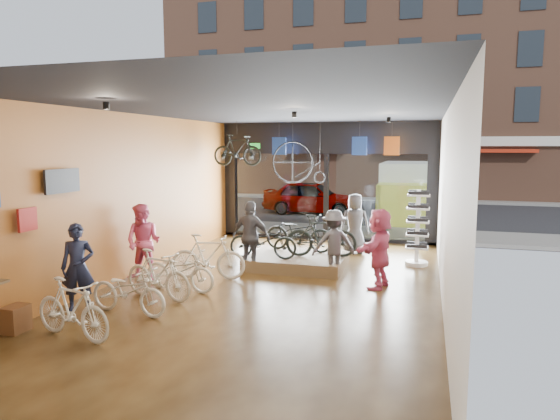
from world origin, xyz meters
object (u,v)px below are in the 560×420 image
at_px(box_truck, 405,192).
at_px(customer_1, 143,242).
at_px(penny_farthing, 301,164).
at_px(sunglasses_rack, 417,228).
at_px(floor_bike_3, 158,275).
at_px(street_car, 312,197).
at_px(display_bike_left, 263,241).
at_px(customer_4, 355,223).
at_px(floor_bike_1, 72,309).
at_px(customer_2, 251,237).
at_px(floor_bike_4, 180,270).
at_px(hung_bike, 237,150).
at_px(display_bike_mid, 321,236).
at_px(display_platform, 297,262).
at_px(floor_bike_5, 208,257).
at_px(customer_5, 379,248).
at_px(customer_3, 334,243).
at_px(floor_bike_2, 128,291).
at_px(display_bike_right, 299,233).
at_px(customer_0, 78,267).

height_order(box_truck, customer_1, box_truck).
bearing_deg(penny_farthing, sunglasses_rack, -28.09).
height_order(box_truck, floor_bike_3, box_truck).
xyz_separation_m(street_car, sunglasses_rack, (4.79, -8.92, 0.23)).
height_order(display_bike_left, customer_4, customer_4).
relative_size(floor_bike_1, sunglasses_rack, 0.83).
relative_size(customer_2, customer_4, 1.01).
distance_m(floor_bike_4, display_bike_left, 2.44).
distance_m(floor_bike_3, hung_bike, 6.07).
height_order(display_bike_mid, hung_bike, hung_bike).
height_order(floor_bike_1, customer_1, customer_1).
bearing_deg(display_platform, floor_bike_5, -135.63).
distance_m(street_car, box_truck, 4.30).
bearing_deg(hung_bike, floor_bike_4, -168.55).
bearing_deg(customer_5, floor_bike_5, -70.96).
xyz_separation_m(customer_2, penny_farthing, (0.30, 3.75, 1.63)).
xyz_separation_m(floor_bike_1, customer_2, (1.29, 4.80, 0.38)).
height_order(display_bike_left, customer_5, customer_5).
height_order(display_bike_left, customer_3, customer_3).
distance_m(penny_farthing, hung_bike, 2.00).
bearing_deg(box_truck, customer_1, -115.51).
bearing_deg(display_bike_mid, floor_bike_2, 137.49).
distance_m(street_car, customer_5, 11.97).
relative_size(display_bike_right, customer_2, 1.07).
relative_size(floor_bike_4, customer_4, 0.97).
relative_size(floor_bike_4, customer_0, 1.02).
height_order(customer_1, customer_4, customer_1).
xyz_separation_m(box_truck, floor_bike_3, (-4.27, -12.35, -0.68)).
height_order(display_bike_mid, customer_3, customer_3).
relative_size(customer_1, customer_3, 1.11).
bearing_deg(box_truck, display_bike_right, -105.62).
relative_size(floor_bike_4, customer_3, 1.06).
bearing_deg(hung_bike, penny_farthing, -61.98).
xyz_separation_m(floor_bike_3, customer_0, (-1.05, -1.03, 0.32)).
distance_m(display_platform, hung_bike, 4.32).
bearing_deg(floor_bike_1, street_car, 10.71).
distance_m(floor_bike_2, customer_4, 7.20).
bearing_deg(customer_3, customer_4, -117.06).
relative_size(floor_bike_2, customer_4, 0.96).
bearing_deg(customer_1, floor_bike_4, -26.99).
xyz_separation_m(floor_bike_2, display_bike_left, (1.34, 3.74, 0.31)).
relative_size(customer_1, penny_farthing, 1.08).
height_order(street_car, floor_bike_4, street_car).
bearing_deg(display_bike_mid, customer_0, 129.40).
relative_size(display_platform, display_bike_mid, 1.36).
height_order(floor_bike_1, display_bike_right, display_bike_right).
bearing_deg(box_truck, customer_5, -90.62).
height_order(floor_bike_3, floor_bike_5, floor_bike_5).
bearing_deg(customer_0, display_bike_mid, 24.83).
bearing_deg(floor_bike_5, display_bike_mid, -62.22).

